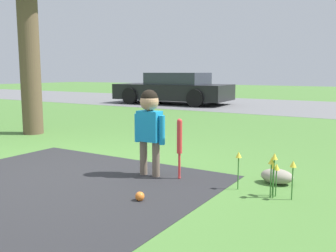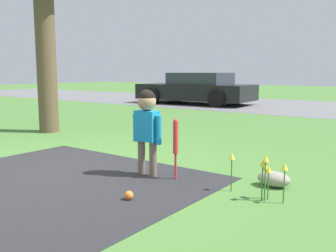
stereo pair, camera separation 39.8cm
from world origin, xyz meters
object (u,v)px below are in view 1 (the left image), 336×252
object	(u,v)px
child	(149,120)
baseball_bat	(179,140)
sports_ball	(140,196)
parked_car	(174,89)

from	to	relation	value
child	baseball_bat	distance (m)	0.41
child	baseball_bat	xyz separation A→B (m)	(0.36, 0.06, -0.20)
baseball_bat	sports_ball	bearing A→B (deg)	-86.66
baseball_bat	parked_car	bearing A→B (deg)	120.99
child	baseball_bat	bearing A→B (deg)	9.89
sports_ball	parked_car	bearing A→B (deg)	118.96
baseball_bat	parked_car	xyz separation A→B (m)	(-5.13, 8.53, 0.12)
baseball_bat	parked_car	world-z (taller)	parked_car
child	sports_ball	xyz separation A→B (m)	(0.40, -0.75, -0.60)
sports_ball	child	bearing A→B (deg)	118.18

